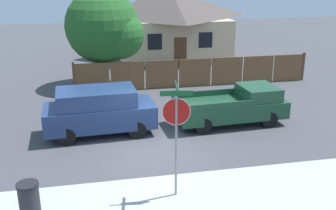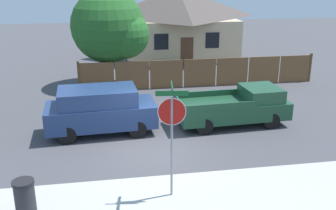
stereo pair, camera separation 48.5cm
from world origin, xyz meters
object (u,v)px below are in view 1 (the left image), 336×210
oak_tree (106,28)px  red_suv (99,110)px  stop_sign (176,121)px  trash_bin (29,200)px  house (170,21)px  orange_pickup (234,106)px

oak_tree → red_suv: (-0.79, -7.32, -2.31)m
stop_sign → trash_bin: stop_sign is taller
red_suv → stop_sign: (2.05, -5.25, 1.34)m
house → stop_sign: 20.75m
trash_bin → oak_tree: bearing=77.3°
red_suv → oak_tree: bearing=81.0°
orange_pickup → stop_sign: 6.67m
house → orange_pickup: 15.20m
red_suv → orange_pickup: (5.85, 0.01, -0.22)m
house → red_suv: bearing=-112.1°
trash_bin → stop_sign: bearing=4.4°
red_suv → trash_bin: (-2.10, -5.56, -0.51)m
oak_tree → trash_bin: size_ratio=5.35×
house → red_suv: size_ratio=1.93×
house → oak_tree: bearing=-124.5°
orange_pickup → trash_bin: 9.72m
red_suv → stop_sign: size_ratio=1.32×
house → orange_pickup: house is taller
red_suv → trash_bin: red_suv is taller
orange_pickup → trash_bin: (-7.95, -5.57, -0.28)m
red_suv → house: bearing=65.1°
stop_sign → trash_bin: 4.56m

